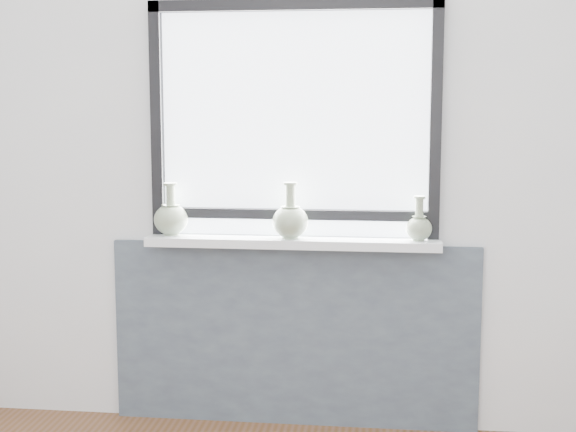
# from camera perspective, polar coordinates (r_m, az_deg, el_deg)

# --- Properties ---
(back_wall) EXTENTS (3.60, 0.02, 2.60)m
(back_wall) POSITION_cam_1_polar(r_m,az_deg,el_deg) (3.65, 0.49, 4.91)
(back_wall) COLOR silver
(back_wall) RESTS_ON ground
(apron_panel) EXTENTS (1.70, 0.03, 0.86)m
(apron_panel) POSITION_cam_1_polar(r_m,az_deg,el_deg) (3.77, 0.43, -8.45)
(apron_panel) COLOR #4F5D69
(apron_panel) RESTS_ON ground
(windowsill) EXTENTS (1.32, 0.18, 0.04)m
(windowsill) POSITION_cam_1_polar(r_m,az_deg,el_deg) (3.60, 0.31, -1.87)
(windowsill) COLOR silver
(windowsill) RESTS_ON apron_panel
(window) EXTENTS (1.30, 0.06, 1.05)m
(window) POSITION_cam_1_polar(r_m,az_deg,el_deg) (3.61, 0.43, 7.12)
(window) COLOR black
(window) RESTS_ON windowsill
(vase_a) EXTENTS (0.16, 0.16, 0.24)m
(vase_a) POSITION_cam_1_polar(r_m,az_deg,el_deg) (3.70, -8.32, -0.12)
(vase_a) COLOR #8FA182
(vase_a) RESTS_ON windowsill
(vase_b) EXTENTS (0.16, 0.16, 0.25)m
(vase_b) POSITION_cam_1_polar(r_m,az_deg,el_deg) (3.56, 0.17, -0.27)
(vase_b) COLOR #8FA182
(vase_b) RESTS_ON windowsill
(vase_c) EXTENTS (0.11, 0.11, 0.20)m
(vase_c) POSITION_cam_1_polar(r_m,az_deg,el_deg) (3.55, 9.29, -0.73)
(vase_c) COLOR #8FA182
(vase_c) RESTS_ON windowsill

